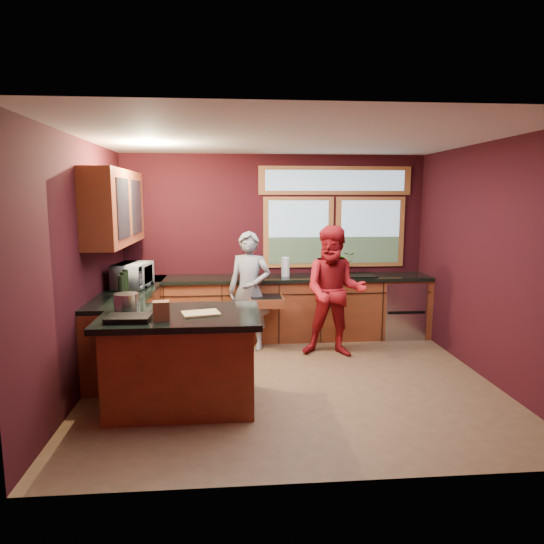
{
  "coord_description": "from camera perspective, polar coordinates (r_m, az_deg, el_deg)",
  "views": [
    {
      "loc": [
        -0.66,
        -5.24,
        2.08
      ],
      "look_at": [
        -0.18,
        0.4,
        1.2
      ],
      "focal_mm": 32.0,
      "sensor_mm": 36.0,
      "label": 1
    }
  ],
  "objects": [
    {
      "name": "back_counter",
      "position": [
        7.18,
        2.18,
        -4.17
      ],
      "size": [
        4.5,
        0.64,
        0.93
      ],
      "color": "#592B15",
      "rests_on": "floor"
    },
    {
      "name": "person_grey",
      "position": [
        6.62,
        -2.68,
        -2.23
      ],
      "size": [
        0.68,
        0.55,
        1.62
      ],
      "primitive_type": "imported",
      "rotation": [
        0.0,
        0.0,
        -0.3
      ],
      "color": "slate",
      "rests_on": "floor"
    },
    {
      "name": "paper_bag",
      "position": [
        4.62,
        -12.9,
        -4.47
      ],
      "size": [
        0.16,
        0.14,
        0.18
      ],
      "primitive_type": "cube",
      "rotation": [
        0.0,
        0.0,
        0.13
      ],
      "color": "brown",
      "rests_on": "island"
    },
    {
      "name": "island",
      "position": [
        4.99,
        -10.54,
        -10.04
      ],
      "size": [
        1.55,
        1.05,
        0.95
      ],
      "color": "#592B15",
      "rests_on": "floor"
    },
    {
      "name": "microwave",
      "position": [
        6.42,
        -16.08,
        -0.39
      ],
      "size": [
        0.47,
        0.62,
        0.32
      ],
      "primitive_type": "imported",
      "rotation": [
        0.0,
        0.0,
        1.43
      ],
      "color": "#999999",
      "rests_on": "left_counter"
    },
    {
      "name": "left_counter",
      "position": [
        6.43,
        -16.32,
        -6.05
      ],
      "size": [
        0.64,
        2.3,
        0.93
      ],
      "color": "#592B15",
      "rests_on": "floor"
    },
    {
      "name": "paper_towel",
      "position": [
        7.06,
        1.59,
        0.61
      ],
      "size": [
        0.12,
        0.12,
        0.28
      ],
      "primitive_type": "cylinder",
      "color": "white",
      "rests_on": "back_counter"
    },
    {
      "name": "person_red",
      "position": [
        6.36,
        7.36,
        -2.31
      ],
      "size": [
        0.97,
        0.83,
        1.72
      ],
      "primitive_type": "imported",
      "rotation": [
        0.0,
        0.0,
        -0.24
      ],
      "color": "maroon",
      "rests_on": "floor"
    },
    {
      "name": "cutting_board",
      "position": [
        4.79,
        -8.37,
        -4.83
      ],
      "size": [
        0.4,
        0.33,
        0.02
      ],
      "primitive_type": "cube",
      "rotation": [
        0.0,
        0.0,
        0.25
      ],
      "color": "tan",
      "rests_on": "island"
    },
    {
      "name": "floor",
      "position": [
        5.68,
        2.25,
        -12.65
      ],
      "size": [
        4.5,
        4.5,
        0.0
      ],
      "primitive_type": "plane",
      "color": "brown",
      "rests_on": "ground"
    },
    {
      "name": "room_shell",
      "position": [
        5.57,
        -4.19,
        5.92
      ],
      "size": [
        4.52,
        4.02,
        2.71
      ],
      "color": "black",
      "rests_on": "ground"
    },
    {
      "name": "stock_pot",
      "position": [
        5.07,
        -16.76,
        -3.44
      ],
      "size": [
        0.24,
        0.24,
        0.18
      ],
      "primitive_type": "cylinder",
      "color": "#A9A9AD",
      "rests_on": "island"
    },
    {
      "name": "black_tray",
      "position": [
        4.69,
        -16.52,
        -5.25
      ],
      "size": [
        0.41,
        0.29,
        0.05
      ],
      "primitive_type": "cube",
      "rotation": [
        0.0,
        0.0,
        -0.02
      ],
      "color": "black",
      "rests_on": "island"
    },
    {
      "name": "potted_plant",
      "position": [
        7.26,
        8.5,
        1.01
      ],
      "size": [
        0.31,
        0.27,
        0.35
      ],
      "primitive_type": "imported",
      "color": "#999999",
      "rests_on": "back_counter"
    }
  ]
}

